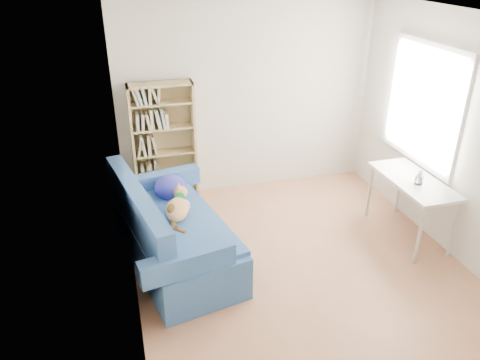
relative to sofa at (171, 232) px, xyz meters
name	(u,v)px	position (x,y,z in m)	size (l,w,h in m)	color
ground	(298,264)	(1.32, -0.46, -0.36)	(4.00, 4.00, 0.00)	#A06748
room_shell	(316,122)	(1.42, -0.42, 1.28)	(3.54, 4.04, 2.62)	silver
sofa	(171,232)	(0.00, 0.00, 0.00)	(1.27, 2.08, 0.94)	navy
bookshelf	(164,149)	(0.14, 1.40, 0.40)	(0.82, 0.26, 1.64)	tan
desk	(413,185)	(2.79, -0.25, 0.31)	(0.53, 1.15, 0.75)	white
pen_cup	(419,179)	(2.77, -0.36, 0.46)	(0.09, 0.09, 0.17)	white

